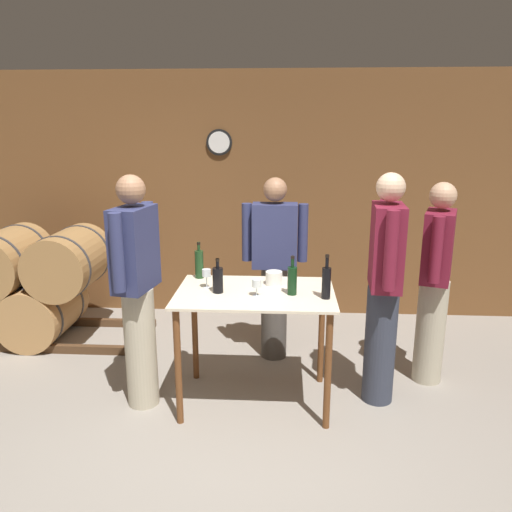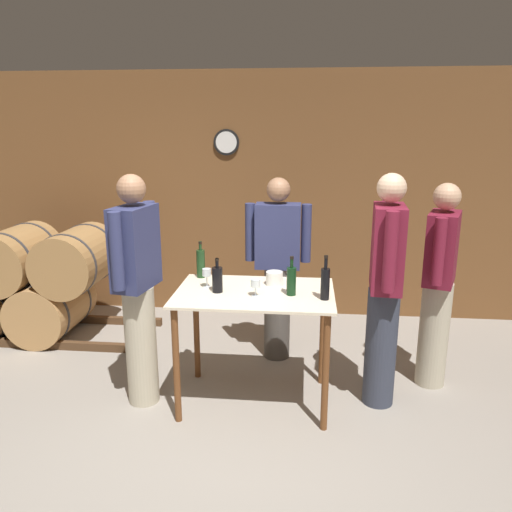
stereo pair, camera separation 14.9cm
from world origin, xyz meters
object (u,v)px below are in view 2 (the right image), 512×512
object	(u,v)px
wine_bottle_center	(291,280)
person_visitor_bearded	(439,282)
ice_bucket	(274,278)
person_visitor_near_door	(137,287)
wine_bottle_far_left	(201,263)
wine_bottle_right	(325,282)
wine_glass_near_left	(207,273)
person_host	(385,287)
person_visitor_with_scarf	(278,265)
wine_glass_near_center	(255,284)
wine_bottle_left	(217,279)

from	to	relation	value
wine_bottle_center	person_visitor_bearded	distance (m)	1.27
ice_bucket	person_visitor_near_door	xyz separation A→B (m)	(-1.01, -0.27, -0.01)
wine_bottle_far_left	person_visitor_bearded	xyz separation A→B (m)	(1.92, 0.10, -0.14)
wine_bottle_far_left	wine_bottle_right	world-z (taller)	wine_bottle_right
wine_glass_near_left	person_host	bearing A→B (deg)	0.40
wine_bottle_far_left	ice_bucket	size ratio (longest dim) A/B	2.32
wine_glass_near_left	person_visitor_with_scarf	distance (m)	0.91
person_visitor_with_scarf	wine_glass_near_center	bearing A→B (deg)	-96.83
ice_bucket	person_visitor_bearded	size ratio (longest dim) A/B	0.08
person_host	person_visitor_bearded	distance (m)	0.59
wine_bottle_left	ice_bucket	size ratio (longest dim) A/B	2.02
wine_bottle_right	person_host	bearing A→B (deg)	23.74
wine_bottle_center	person_visitor_near_door	bearing A→B (deg)	-178.07
wine_bottle_center	wine_glass_near_center	xyz separation A→B (m)	(-0.26, -0.05, -0.02)
wine_bottle_far_left	person_visitor_bearded	distance (m)	1.93
wine_bottle_left	wine_glass_near_center	size ratio (longest dim) A/B	2.05
wine_bottle_center	person_visitor_bearded	xyz separation A→B (m)	(1.17, 0.47, -0.13)
wine_glass_near_left	person_visitor_with_scarf	xyz separation A→B (m)	(0.50, 0.75, -0.13)
ice_bucket	wine_bottle_right	bearing A→B (deg)	-38.47
wine_bottle_center	person_visitor_near_door	distance (m)	1.15
wine_bottle_right	person_visitor_bearded	distance (m)	1.09
wine_glass_near_center	person_host	size ratio (longest dim) A/B	0.07
wine_glass_near_left	wine_bottle_center	bearing A→B (deg)	-9.98
wine_glass_near_left	person_host	distance (m)	1.35
wine_bottle_center	person_host	xyz separation A→B (m)	(0.69, 0.12, -0.07)
person_visitor_with_scarf	person_visitor_near_door	world-z (taller)	person_visitor_near_door
person_visitor_bearded	person_visitor_with_scarf	bearing A→B (deg)	163.59
wine_bottle_left	wine_bottle_right	world-z (taller)	wine_bottle_right
wine_glass_near_left	ice_bucket	bearing A→B (deg)	12.56
person_host	wine_glass_near_left	bearing A→B (deg)	-179.60
wine_glass_near_center	person_visitor_near_door	size ratio (longest dim) A/B	0.07
wine_bottle_right	person_visitor_near_door	bearing A→B (deg)	178.53
wine_bottle_center	wine_bottle_right	world-z (taller)	wine_bottle_right
wine_bottle_center	person_visitor_near_door	size ratio (longest dim) A/B	0.16
wine_glass_near_center	person_host	distance (m)	0.97
wine_glass_near_left	ice_bucket	world-z (taller)	wine_glass_near_left
wine_bottle_center	wine_bottle_left	bearing A→B (deg)	178.85
wine_bottle_left	person_visitor_with_scarf	xyz separation A→B (m)	(0.40, 0.85, -0.12)
wine_bottle_far_left	person_visitor_bearded	size ratio (longest dim) A/B	0.18
wine_glass_near_center	person_visitor_near_door	distance (m)	0.89
wine_bottle_left	person_host	xyz separation A→B (m)	(1.24, 0.11, -0.06)
wine_bottle_center	person_host	bearing A→B (deg)	10.13
wine_bottle_far_left	person_host	distance (m)	1.47
wine_glass_near_left	ice_bucket	xyz separation A→B (m)	(0.51, 0.11, -0.06)
wine_bottle_far_left	person_host	world-z (taller)	person_host
person_visitor_with_scarf	person_visitor_bearded	world-z (taller)	person_visitor_bearded
person_host	person_visitor_bearded	world-z (taller)	person_host
wine_bottle_center	wine_bottle_right	distance (m)	0.25
wine_bottle_left	wine_bottle_right	distance (m)	0.80
person_visitor_near_door	person_visitor_with_scarf	bearing A→B (deg)	41.89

